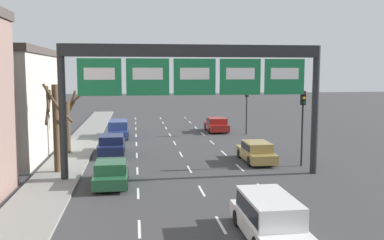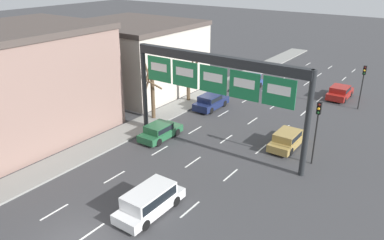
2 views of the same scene
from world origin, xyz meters
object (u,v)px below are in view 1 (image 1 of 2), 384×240
at_px(traffic_light_near_gantry, 247,101).
at_px(tree_bare_second, 69,122).
at_px(car_red, 217,124).
at_px(tree_bare_third, 55,123).
at_px(sign_gantry, 194,71).
at_px(car_navy, 112,144).
at_px(suv_white, 269,215).
at_px(car_gold, 256,151).
at_px(traffic_light_mid_block, 303,113).
at_px(suv_blue, 118,128).
at_px(car_green, 111,172).

height_order(traffic_light_near_gantry, tree_bare_second, tree_bare_second).
distance_m(car_red, tree_bare_third, 21.37).
bearing_deg(sign_gantry, tree_bare_third, 166.79).
bearing_deg(tree_bare_second, car_navy, -11.74).
xyz_separation_m(suv_white, car_gold, (3.37, 13.24, -0.16)).
relative_size(sign_gantry, tree_bare_second, 3.25).
bearing_deg(sign_gantry, traffic_light_near_gantry, 65.28).
bearing_deg(traffic_light_mid_block, suv_white, -117.24).
bearing_deg(car_red, traffic_light_mid_block, -81.38).
bearing_deg(car_navy, suv_white, -68.86).
bearing_deg(suv_blue, car_green, -89.29).
distance_m(suv_blue, car_gold, 15.51).
relative_size(car_navy, tree_bare_third, 0.81).
relative_size(suv_blue, suv_white, 0.97).
distance_m(car_navy, traffic_light_near_gantry, 15.57).
relative_size(suv_white, car_navy, 1.08).
relative_size(sign_gantry, tree_bare_third, 2.84).
relative_size(suv_blue, tree_bare_second, 0.98).
relative_size(tree_bare_second, tree_bare_third, 0.87).
bearing_deg(car_green, suv_blue, 90.71).
bearing_deg(sign_gantry, suv_blue, 107.42).
distance_m(car_gold, tree_bare_second, 14.02).
bearing_deg(car_green, tree_bare_third, 138.17).
distance_m(car_gold, traffic_light_mid_block, 4.13).
distance_m(suv_white, car_red, 28.36).
xyz_separation_m(car_red, car_navy, (-10.10, -11.05, 0.02)).
bearing_deg(car_red, sign_gantry, -104.93).
relative_size(car_gold, traffic_light_near_gantry, 0.99).
height_order(sign_gantry, tree_bare_second, sign_gantry).
bearing_deg(tree_bare_third, car_navy, 61.92).
xyz_separation_m(suv_white, tree_bare_second, (-9.79, 17.76, 1.56)).
xyz_separation_m(car_green, car_gold, (9.58, 4.86, 0.01)).
bearing_deg(car_gold, car_navy, 158.86).
distance_m(traffic_light_mid_block, tree_bare_second, 16.96).
xyz_separation_m(suv_blue, car_gold, (9.79, -12.03, -0.17)).
relative_size(suv_blue, car_green, 1.10).
bearing_deg(sign_gantry, car_green, -166.35).
xyz_separation_m(car_navy, car_gold, (9.98, -3.86, -0.04)).
bearing_deg(car_red, car_green, -116.12).
xyz_separation_m(sign_gantry, car_gold, (4.85, 3.71, -5.50)).
bearing_deg(tree_bare_third, traffic_light_mid_block, 0.70).
bearing_deg(tree_bare_second, car_gold, -18.96).
xyz_separation_m(traffic_light_mid_block, tree_bare_third, (-15.62, -0.19, -0.37)).
distance_m(sign_gantry, car_green, 7.35).
distance_m(sign_gantry, tree_bare_third, 8.93).
distance_m(car_red, tree_bare_second, 16.94).
relative_size(car_red, car_navy, 0.98).
bearing_deg(traffic_light_mid_block, tree_bare_third, -179.30).
height_order(suv_blue, suv_white, suv_blue).
bearing_deg(traffic_light_mid_block, traffic_light_near_gantry, 89.83).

